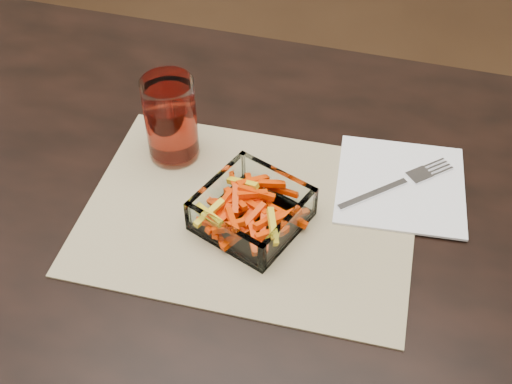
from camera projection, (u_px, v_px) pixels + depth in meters
dining_table at (232, 260)px, 0.94m from camera, size 1.60×0.90×0.75m
placemat at (249, 213)px, 0.89m from camera, size 0.46×0.35×0.00m
glass_bowl at (252, 211)px, 0.86m from camera, size 0.16×0.16×0.05m
tumbler at (171, 122)px, 0.92m from camera, size 0.08×0.08×0.13m
napkin at (400, 185)px, 0.92m from camera, size 0.20×0.20×0.00m
fork at (399, 183)px, 0.92m from camera, size 0.15×0.14×0.00m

